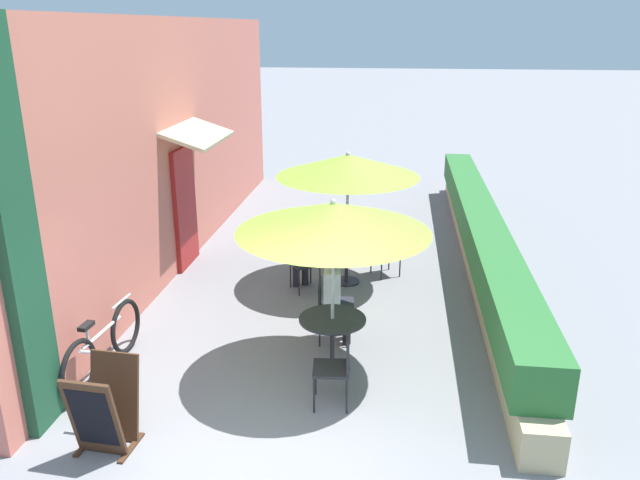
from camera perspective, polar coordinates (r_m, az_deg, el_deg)
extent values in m
plane|color=gray|center=(6.35, -6.40, -20.88)|extent=(120.00, 120.00, 0.00)
cube|color=#C66B5B|center=(11.51, -12.40, 8.79)|extent=(0.24, 11.94, 4.20)
cube|color=#19472D|center=(6.73, -25.89, 0.12)|extent=(0.12, 0.56, 4.20)
cube|color=maroon|center=(11.14, -12.24, 2.91)|extent=(0.08, 0.96, 2.10)
cube|color=beige|center=(10.76, -11.14, 9.53)|extent=(0.78, 1.80, 0.30)
cube|color=tan|center=(11.35, 14.29, -1.33)|extent=(0.44, 10.94, 0.45)
cube|color=#2D6B33|center=(11.19, 14.50, 1.10)|extent=(0.60, 10.39, 0.56)
cylinder|color=#28282D|center=(7.94, 1.12, -11.64)|extent=(0.44, 0.44, 0.02)
cylinder|color=#28282D|center=(7.77, 1.13, -9.49)|extent=(0.06, 0.06, 0.68)
cylinder|color=#28282D|center=(7.61, 1.15, -7.25)|extent=(0.82, 0.82, 0.02)
cylinder|color=#B7B7BC|center=(7.46, 1.17, -4.75)|extent=(0.04, 0.04, 2.10)
cone|color=#8CD138|center=(7.14, 1.22, 2.08)|extent=(2.28, 2.28, 0.35)
sphere|color=#B7B7BC|center=(7.09, 1.23, 3.50)|extent=(0.07, 0.07, 0.07)
cube|color=#232328|center=(8.39, 1.25, -6.46)|extent=(0.43, 0.43, 0.04)
cube|color=#232328|center=(8.31, -0.02, -5.13)|extent=(0.06, 0.38, 0.42)
cylinder|color=#232328|center=(8.33, 2.47, -8.40)|extent=(0.02, 0.02, 0.45)
cylinder|color=#232328|center=(8.65, 2.46, -7.30)|extent=(0.02, 0.02, 0.45)
cylinder|color=#232328|center=(8.34, -0.04, -8.36)|extent=(0.02, 0.02, 0.45)
cylinder|color=#232328|center=(8.66, 0.06, -7.27)|extent=(0.02, 0.02, 0.45)
cylinder|color=#23232D|center=(8.42, 2.47, -8.03)|extent=(0.11, 0.11, 0.47)
cylinder|color=#23232D|center=(8.56, 2.47, -7.54)|extent=(0.11, 0.11, 0.47)
cube|color=#23232D|center=(8.36, 1.87, -5.97)|extent=(0.38, 0.33, 0.12)
cube|color=white|center=(8.26, 1.13, -4.39)|extent=(0.25, 0.36, 0.50)
sphere|color=brown|center=(8.12, 1.29, -1.99)|extent=(0.20, 0.20, 0.20)
cube|color=#232328|center=(7.07, 1.00, -11.69)|extent=(0.43, 0.43, 0.04)
cube|color=#232328|center=(6.96, 2.56, -10.22)|extent=(0.06, 0.38, 0.42)
cylinder|color=#232328|center=(7.35, -0.41, -12.45)|extent=(0.02, 0.02, 0.45)
cylinder|color=#232328|center=(7.04, -0.55, -13.98)|extent=(0.02, 0.02, 0.45)
cylinder|color=#232328|center=(7.34, 2.47, -12.50)|extent=(0.02, 0.02, 0.45)
cylinder|color=#232328|center=(7.04, 2.47, -14.03)|extent=(0.02, 0.02, 0.45)
cylinder|color=#28282D|center=(10.45, 2.41, -3.79)|extent=(0.44, 0.44, 0.02)
cylinder|color=#28282D|center=(10.32, 2.44, -2.05)|extent=(0.06, 0.06, 0.68)
cylinder|color=#28282D|center=(10.21, 2.46, -0.27)|extent=(0.82, 0.82, 0.02)
cylinder|color=#B7B7BC|center=(10.09, 2.49, 1.67)|extent=(0.04, 0.04, 2.10)
cone|color=#8CD138|center=(9.85, 2.57, 6.82)|extent=(2.28, 2.28, 0.35)
sphere|color=#B7B7BC|center=(9.82, 2.59, 7.88)|extent=(0.07, 0.07, 0.07)
cube|color=#232328|center=(10.63, 6.05, -0.94)|extent=(0.55, 0.55, 0.04)
cube|color=#232328|center=(10.71, 5.58, 0.43)|extent=(0.34, 0.23, 0.42)
cylinder|color=#232328|center=(10.48, 5.65, -2.54)|extent=(0.02, 0.02, 0.45)
cylinder|color=#232328|center=(10.66, 7.33, -2.23)|extent=(0.02, 0.02, 0.45)
cylinder|color=#232328|center=(10.77, 4.69, -1.90)|extent=(0.02, 0.02, 0.45)
cylinder|color=#232328|center=(10.94, 6.34, -1.62)|extent=(0.02, 0.02, 0.45)
cube|color=#232328|center=(9.99, -1.39, -2.17)|extent=(0.55, 0.55, 0.04)
cube|color=#232328|center=(9.75, -0.97, -1.38)|extent=(0.34, 0.23, 0.42)
cylinder|color=#232328|center=(10.29, -0.86, -2.86)|extent=(0.02, 0.02, 0.45)
cylinder|color=#232328|center=(10.16, -2.72, -3.17)|extent=(0.02, 0.02, 0.45)
cylinder|color=#232328|center=(9.99, -0.02, -3.56)|extent=(0.02, 0.02, 0.45)
cylinder|color=#232328|center=(9.85, -1.93, -3.89)|extent=(0.02, 0.02, 0.45)
cylinder|color=#23232D|center=(10.25, -1.37, -2.89)|extent=(0.11, 0.11, 0.47)
cylinder|color=#23232D|center=(10.19, -2.20, -3.03)|extent=(0.11, 0.11, 0.47)
cube|color=#23232D|center=(10.04, -1.60, -1.57)|extent=(0.44, 0.46, 0.12)
cube|color=white|center=(9.86, -1.36, -0.42)|extent=(0.40, 0.37, 0.50)
sphere|color=brown|center=(9.76, -1.42, 1.67)|extent=(0.20, 0.20, 0.20)
cylinder|color=teal|center=(10.23, 2.20, 0.13)|extent=(0.07, 0.07, 0.09)
torus|color=black|center=(8.56, -17.34, -7.54)|extent=(0.11, 0.72, 0.71)
torus|color=black|center=(7.74, -21.18, -10.99)|extent=(0.11, 0.72, 0.71)
cylinder|color=silver|center=(8.05, -19.30, -7.95)|extent=(0.10, 0.86, 0.04)
cylinder|color=silver|center=(7.99, -19.85, -9.68)|extent=(0.08, 0.63, 0.41)
cylinder|color=silver|center=(7.78, -20.49, -8.20)|extent=(0.04, 0.04, 0.25)
cube|color=black|center=(7.73, -20.60, -7.37)|extent=(0.12, 0.23, 0.05)
cylinder|color=silver|center=(8.37, -17.73, -5.37)|extent=(0.06, 0.46, 0.03)
cube|color=#422819|center=(6.92, -18.27, -13.37)|extent=(0.54, 0.27, 0.92)
cube|color=black|center=(6.92, -18.20, -13.15)|extent=(0.44, 0.19, 0.69)
cube|color=#422819|center=(6.64, -19.97, -15.09)|extent=(0.54, 0.27, 0.92)
cube|color=black|center=(6.61, -20.08, -15.04)|extent=(0.44, 0.19, 0.69)
cube|color=#422819|center=(6.92, -16.86, -17.72)|extent=(0.09, 0.48, 0.02)
cube|color=#422819|center=(7.14, -20.44, -16.91)|extent=(0.09, 0.48, 0.02)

